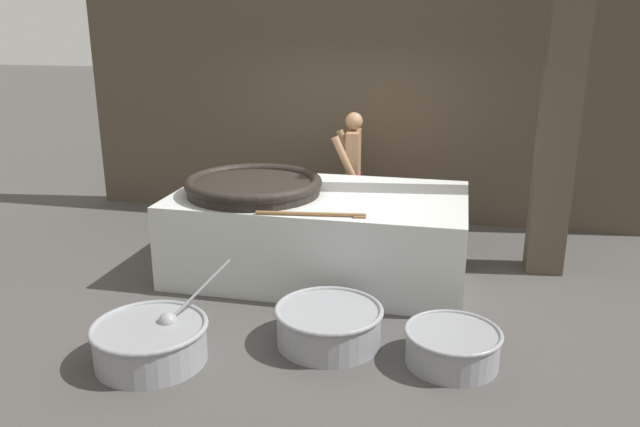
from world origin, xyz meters
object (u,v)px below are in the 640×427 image
Objects in this scene: cook at (352,170)px; prep_bowl_extra at (329,323)px; prep_bowl_meat at (452,345)px; giant_wok_near at (254,185)px; prep_bowl_vegetables at (151,340)px.

cook is 1.69× the size of prep_bowl_extra.
prep_bowl_meat is (1.41, -3.13, -0.72)m from cook.
cook reaches higher than prep_bowl_extra.
prep_bowl_vegetables is at bearing -96.54° from giant_wok_near.
cook is (0.84, 1.58, -0.14)m from giant_wok_near.
prep_bowl_extra is (0.32, -3.02, -0.70)m from cook.
giant_wok_near is 0.93× the size of cook.
prep_bowl_vegetables reaches higher than prep_bowl_meat.
giant_wok_near reaches higher than prep_bowl_extra.
prep_bowl_vegetables is 1.32× the size of prep_bowl_meat.
prep_bowl_meat is (2.48, 0.52, -0.02)m from prep_bowl_vegetables.
giant_wok_near reaches higher than prep_bowl_vegetables.
cook is 2.01× the size of prep_bowl_meat.
giant_wok_near is 2.25m from prep_bowl_vegetables.
cook reaches higher than giant_wok_near.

